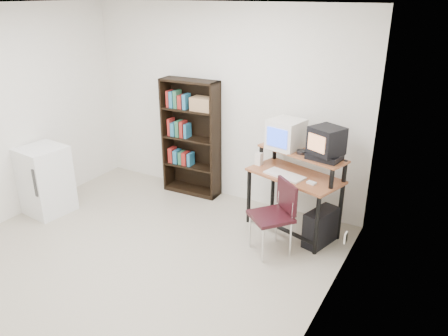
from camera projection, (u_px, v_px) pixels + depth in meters
The scene contains 18 objects.
floor at pixel (130, 263), 4.70m from camera, with size 4.00×4.00×0.01m, color #BDB29C.
ceiling at pixel (106, 6), 3.72m from camera, with size 4.00×4.00×0.01m, color white.
back_wall at pixel (222, 105), 5.82m from camera, with size 4.00×0.01×2.60m, color white.
right_wall at pixel (320, 193), 3.30m from camera, with size 0.01×4.00×2.60m, color white.
computer_desk at pixel (295, 179), 5.11m from camera, with size 1.19×0.83×0.98m.
crt_monitor at pixel (286, 134), 5.15m from camera, with size 0.43×0.44×0.35m.
vcr at pixel (324, 157), 4.83m from camera, with size 0.36×0.26×0.08m, color black.
crt_tv at pixel (326, 140), 4.76m from camera, with size 0.42×0.41×0.30m.
cd_spindle at pixel (302, 153), 5.00m from camera, with size 0.12×0.12×0.05m, color #26262B.
keyboard at pixel (284, 176), 5.03m from camera, with size 0.47×0.21×0.04m, color white.
mousepad at pixel (312, 185), 4.83m from camera, with size 0.22×0.18×0.01m, color black.
mouse at pixel (311, 183), 4.83m from camera, with size 0.10×0.06×0.03m, color white.
desk_speaker at pixel (259, 159), 5.33m from camera, with size 0.08×0.07×0.17m, color white.
pc_tower at pixel (321, 227), 4.99m from camera, with size 0.20×0.45×0.42m, color black.
school_chair at pixel (277, 210), 4.74m from camera, with size 0.58×0.58×0.83m.
bookshelf at pixel (192, 136), 6.06m from camera, with size 0.82×0.30×1.63m.
mini_fridge at pixel (46, 180), 5.64m from camera, with size 0.58×0.59×0.89m.
wall_outlet at pixel (346, 238), 4.61m from camera, with size 0.02×0.08×0.12m, color beige.
Camera 1 is at (2.84, -2.95, 2.72)m, focal length 35.00 mm.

